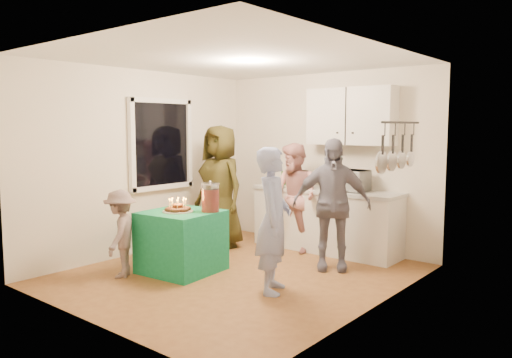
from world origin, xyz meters
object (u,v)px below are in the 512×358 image
Objects in this scene: counter at (325,222)px; woman_back_right at (331,204)px; child_near_left at (120,234)px; party_table at (181,241)px; woman_back_center at (294,198)px; man_birthday at (273,220)px; punch_jar at (210,198)px; woman_back_left at (220,187)px; microwave at (348,180)px.

woman_back_right is at bearing -54.26° from counter.
counter is 2.93m from child_near_left.
counter is 2.59× the size of party_table.
child_near_left is at bearing -97.23° from woman_back_center.
child_near_left is at bearing -122.65° from party_table.
man_birthday is at bearing -74.89° from counter.
woman_back_center is at bearing 81.51° from punch_jar.
child_near_left is (0.13, -1.87, -0.38)m from woman_back_left.
counter is at bearing 116.90° from child_near_left.
counter reaches higher than party_table.
woman_back_left is at bearing -142.31° from woman_back_center.
punch_jar is 1.51m from woman_back_center.
microwave is 0.63× the size of party_table.
woman_back_right reaches higher than party_table.
punch_jar is 0.21× the size of man_birthday.
microwave is 0.82m from woman_back_right.
man_birthday is 0.95× the size of woman_back_right.
woman_back_right reaches higher than man_birthday.
woman_back_right is (0.87, -0.43, 0.05)m from woman_back_center.
microwave is at bearing 40.82° from woman_back_center.
woman_back_right reaches higher than child_near_left.
man_birthday is at bearing -26.34° from woman_back_left.
counter is 1.97m from punch_jar.
punch_jar is 1.32m from woman_back_left.
man_birthday reaches higher than woman_back_center.
counter is 6.47× the size of punch_jar.
party_table is 0.53× the size of man_birthday.
woman_back_right reaches higher than counter.
counter is 2.03m from man_birthday.
counter is 2.21m from party_table.
child_near_left is at bearing -121.65° from microwave.
party_table is 0.47× the size of woman_back_left.
woman_back_center reaches higher than party_table.
woman_back_right is at bearing -30.98° from man_birthday.
woman_back_right is at bearing 98.41° from child_near_left.
woman_back_right is (1.09, 1.06, -0.10)m from punch_jar.
punch_jar reaches higher than counter.
counter is 0.58m from woman_back_center.
punch_jar is 0.20× the size of woman_back_right.
party_table is at bearing -169.44° from woman_back_right.
woman_back_right reaches higher than punch_jar.
punch_jar is 0.22× the size of woman_back_center.
counter is at bearing 93.76° from woman_back_right.
punch_jar is (-0.54, -1.83, 0.50)m from counter.
woman_back_left is at bearing -149.84° from counter.
counter is 1.64m from woman_back_left.
woman_back_left is at bearing -156.10° from microwave.
man_birthday is at bearing 4.85° from party_table.
child_near_left is (-1.78, -1.89, -0.30)m from woman_back_right.
microwave is 0.32× the size of woman_back_right.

